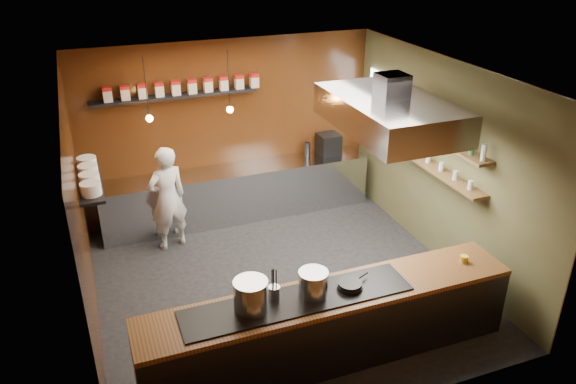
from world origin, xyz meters
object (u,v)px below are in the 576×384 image
extractor_hood (390,113)px  chef (168,198)px  stockpot_large (251,296)px  espresso_machine (329,144)px  stockpot_small (313,284)px

extractor_hood → chef: 3.66m
extractor_hood → stockpot_large: (-2.23, -1.19, -1.38)m
extractor_hood → espresso_machine: bearing=80.9°
stockpot_small → chef: bearing=108.3°
stockpot_small → chef: chef is taller
stockpot_large → espresso_machine: bearing=55.4°
stockpot_large → stockpot_small: size_ratio=1.12×
stockpot_small → espresso_machine: bearing=63.2°
stockpot_small → chef: (-1.06, 3.19, -0.26)m
extractor_hood → espresso_machine: extractor_hood is taller
espresso_machine → chef: bearing=-169.8°
chef → extractor_hood: bearing=126.0°
stockpot_small → espresso_machine: espresso_machine is taller
extractor_hood → espresso_machine: 3.03m
extractor_hood → stockpot_large: bearing=-151.9°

